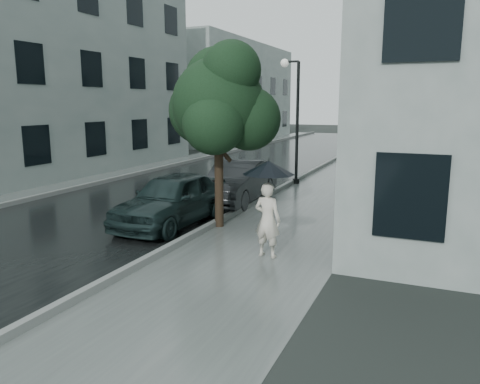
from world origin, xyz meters
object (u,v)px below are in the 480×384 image
at_px(car_far, 238,182).
at_px(car_near, 173,199).
at_px(lamp_post, 294,113).
at_px(street_tree, 220,103).
at_px(pedestrian, 268,220).

bearing_deg(car_far, car_near, -99.79).
height_order(lamp_post, car_far, lamp_post).
height_order(street_tree, car_near, street_tree).
bearing_deg(pedestrian, lamp_post, -68.59).
distance_m(pedestrian, lamp_post, 9.39).
relative_size(street_tree, car_near, 1.15).
bearing_deg(pedestrian, street_tree, -35.92).
xyz_separation_m(car_near, car_far, (0.46, 3.30, -0.02)).
distance_m(street_tree, car_far, 3.91).
bearing_deg(lamp_post, car_far, -100.85).
bearing_deg(car_far, lamp_post, 80.00).
bearing_deg(lamp_post, street_tree, -91.40).
xyz_separation_m(pedestrian, car_near, (-3.19, 1.50, -0.10)).
relative_size(pedestrian, street_tree, 0.34).
xyz_separation_m(street_tree, lamp_post, (-0.16, 7.02, -0.41)).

